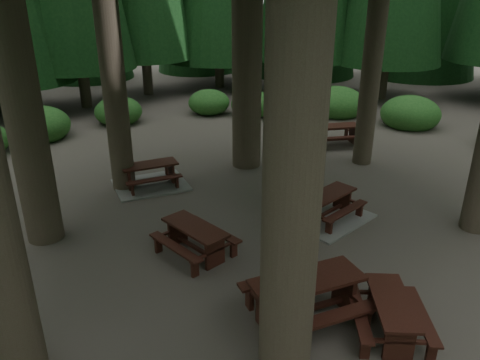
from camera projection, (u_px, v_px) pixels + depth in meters
ground at (282, 239)px, 10.79m from camera, size 80.00×80.00×0.00m
picnic_table_a at (327, 210)px, 11.65m from camera, size 2.18×1.86×0.69m
picnic_table_b at (195, 236)px, 10.03m from camera, size 1.42×1.70×0.69m
picnic_table_c at (150, 179)px, 13.53m from camera, size 2.37×2.12×0.68m
picnic_table_d at (336, 132)px, 16.93m from camera, size 2.03×1.89×0.70m
picnic_table_e at (391, 311)px, 7.76m from camera, size 1.95×1.97×0.67m
picnic_table_f at (307, 292)px, 8.04m from camera, size 2.31×2.05×0.85m
shrub_ring at (282, 204)px, 11.58m from camera, size 23.86×24.64×1.49m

